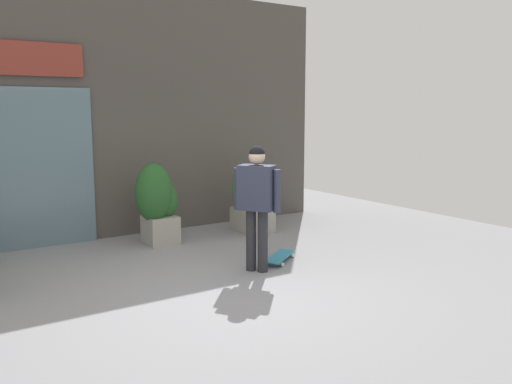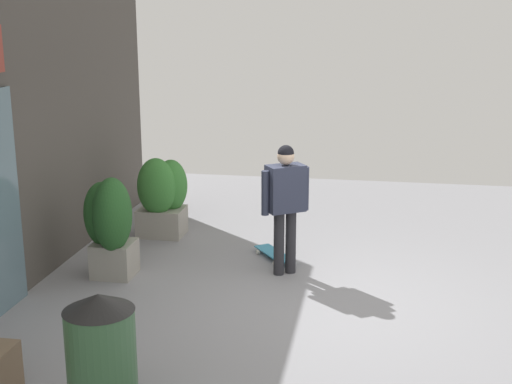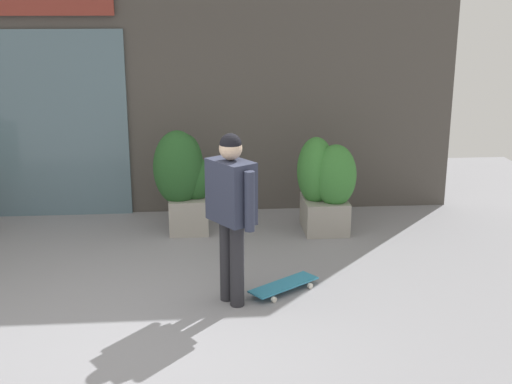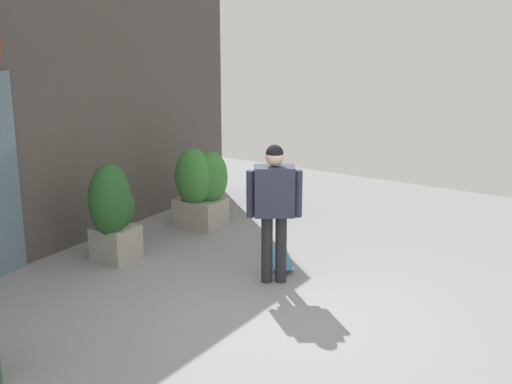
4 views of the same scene
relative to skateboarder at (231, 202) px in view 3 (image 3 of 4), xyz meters
The scene contains 6 objects.
ground_plane 1.40m from the skateboarder, 153.74° to the right, with size 12.00×12.00×0.00m, color gray.
building_facade 3.26m from the skateboarder, 107.53° to the left, with size 7.88×0.31×3.98m.
skateboarder is the anchor object (origin of this frame).
skateboard 1.07m from the skateboarder, 21.94° to the left, with size 0.73×0.62×0.08m.
planter_box_left 2.12m from the skateboarder, 102.81° to the left, with size 0.70×0.63×1.26m.
planter_box_mid 2.29m from the skateboarder, 57.87° to the left, with size 0.68×0.68×1.15m.
Camera 3 is at (0.65, -5.36, 2.76)m, focal length 47.47 mm.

